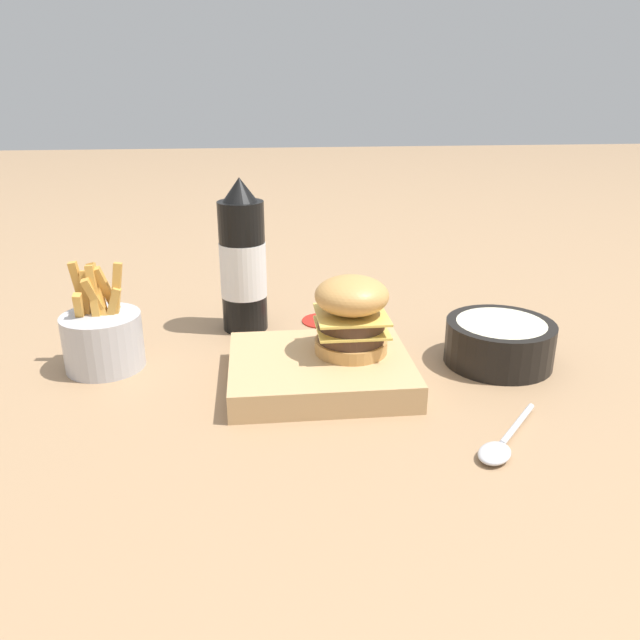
% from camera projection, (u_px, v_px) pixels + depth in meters
% --- Properties ---
extents(ground_plane, '(6.00, 6.00, 0.00)m').
position_uv_depth(ground_plane, '(336.00, 400.00, 0.74)').
color(ground_plane, '#9E7A56').
extents(serving_board, '(0.22, 0.19, 0.03)m').
position_uv_depth(serving_board, '(320.00, 370.00, 0.78)').
color(serving_board, tan).
rests_on(serving_board, ground_plane).
extents(burger, '(0.09, 0.09, 0.10)m').
position_uv_depth(burger, '(351.00, 314.00, 0.77)').
color(burger, tan).
rests_on(burger, serving_board).
extents(ketchup_bottle, '(0.07, 0.07, 0.23)m').
position_uv_depth(ketchup_bottle, '(243.00, 263.00, 0.92)').
color(ketchup_bottle, black).
rests_on(ketchup_bottle, ground_plane).
extents(fries_basket, '(0.10, 0.10, 0.14)m').
position_uv_depth(fries_basket, '(103.00, 338.00, 0.82)').
color(fries_basket, '#B7B7BC').
rests_on(fries_basket, ground_plane).
extents(side_bowl, '(0.14, 0.14, 0.06)m').
position_uv_depth(side_bowl, '(499.00, 341.00, 0.83)').
color(side_bowl, black).
rests_on(side_bowl, ground_plane).
extents(spoon, '(0.11, 0.12, 0.01)m').
position_uv_depth(spoon, '(500.00, 446.00, 0.64)').
color(spoon, silver).
rests_on(spoon, ground_plane).
extents(ketchup_puddle, '(0.07, 0.07, 0.00)m').
position_uv_depth(ketchup_puddle, '(323.00, 320.00, 0.99)').
color(ketchup_puddle, '#B21E14').
rests_on(ketchup_puddle, ground_plane).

